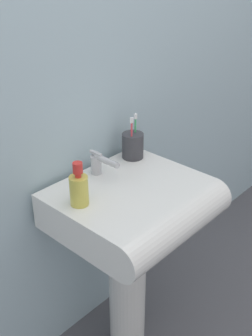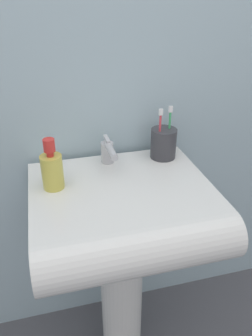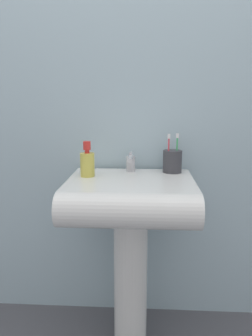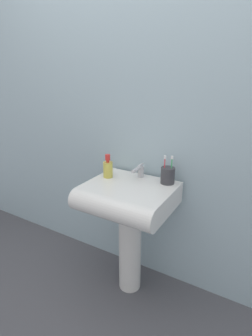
{
  "view_description": "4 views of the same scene",
  "coord_description": "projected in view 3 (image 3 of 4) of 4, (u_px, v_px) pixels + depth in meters",
  "views": [
    {
      "loc": [
        -0.94,
        -0.85,
        1.52
      ],
      "look_at": [
        -0.03,
        -0.02,
        0.85
      ],
      "focal_mm": 45.0,
      "sensor_mm": 36.0,
      "label": 1
    },
    {
      "loc": [
        -0.19,
        -0.79,
        1.28
      ],
      "look_at": [
        0.02,
        0.03,
        0.81
      ],
      "focal_mm": 35.0,
      "sensor_mm": 36.0,
      "label": 2
    },
    {
      "loc": [
        0.06,
        -1.32,
        1.1
      ],
      "look_at": [
        -0.02,
        0.0,
        0.81
      ],
      "focal_mm": 35.0,
      "sensor_mm": 36.0,
      "label": 3
    },
    {
      "loc": [
        0.71,
        -1.26,
        1.39
      ],
      "look_at": [
        -0.03,
        0.01,
        0.86
      ],
      "focal_mm": 28.0,
      "sensor_mm": 36.0,
      "label": 4
    }
  ],
  "objects": [
    {
      "name": "wall_back",
      "position": [
        133.0,
        75.0,
        1.51
      ],
      "size": [
        5.0,
        0.05,
        2.4
      ],
      "primitive_type": "cube",
      "color": "#9EB7C1",
      "rests_on": "ground"
    },
    {
      "name": "sink_pedestal",
      "position": [
        131.0,
        277.0,
        1.46
      ],
      "size": [
        0.15,
        0.15,
        0.63
      ],
      "primitive_type": "cylinder",
      "color": "white",
      "rests_on": "ground"
    },
    {
      "name": "sink_basin",
      "position": [
        130.0,
        198.0,
        1.33
      ],
      "size": [
        0.52,
        0.47,
        0.13
      ],
      "color": "white",
      "rests_on": "sink_pedestal"
    },
    {
      "name": "faucet",
      "position": [
        131.0,
        162.0,
        1.48
      ],
      "size": [
        0.04,
        0.14,
        0.09
      ],
      "color": "#B7B7BC",
      "rests_on": "sink_basin"
    },
    {
      "name": "toothbrush_cup",
      "position": [
        172.0,
        161.0,
        1.48
      ],
      "size": [
        0.09,
        0.09,
        0.18
      ],
      "color": "#38383D",
      "rests_on": "sink_basin"
    },
    {
      "name": "soap_bottle",
      "position": [
        87.0,
        163.0,
        1.4
      ],
      "size": [
        0.06,
        0.06,
        0.15
      ],
      "color": "gold",
      "rests_on": "sink_basin"
    }
  ]
}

